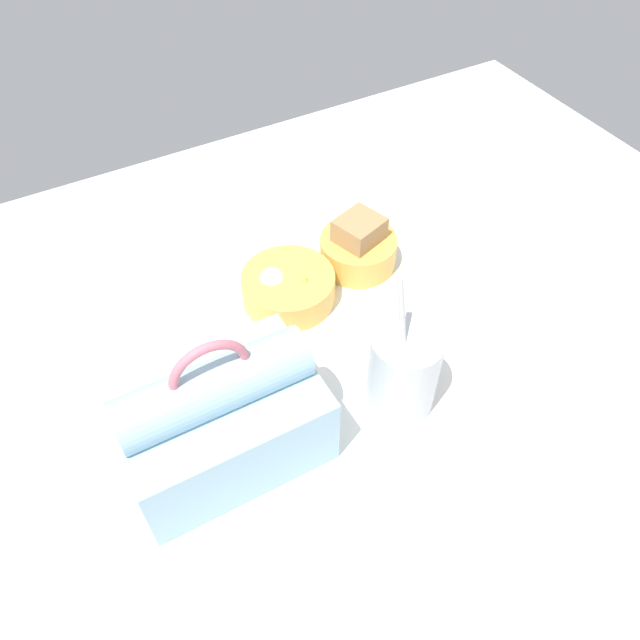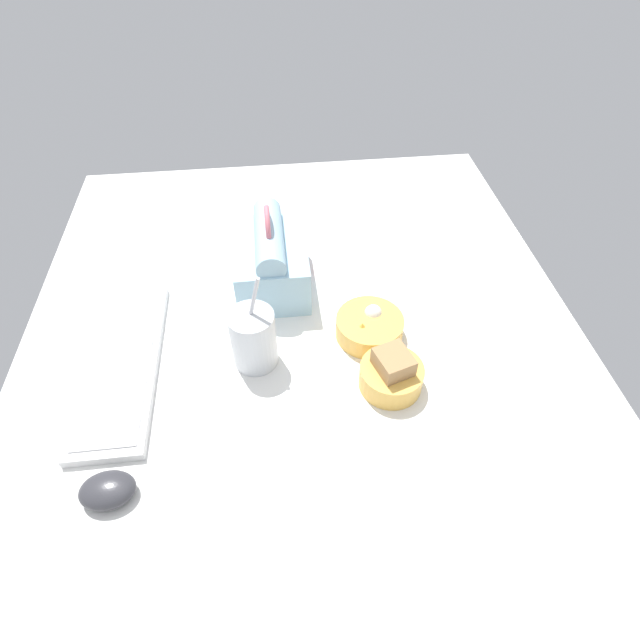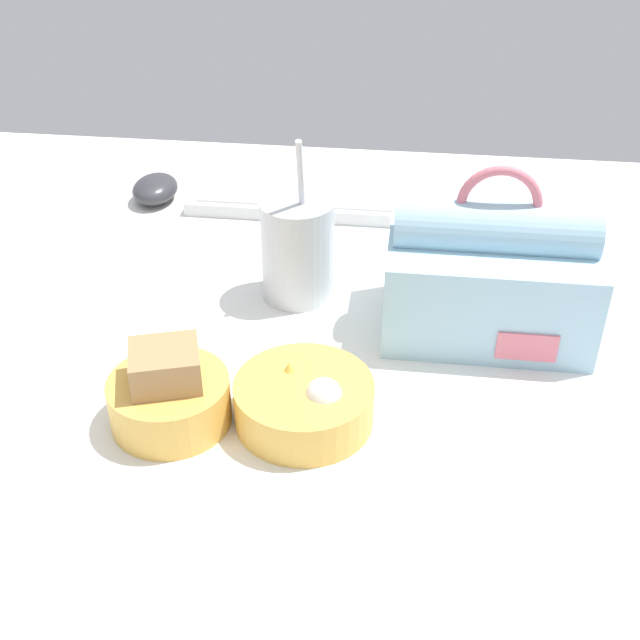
{
  "view_description": "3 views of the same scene",
  "coord_description": "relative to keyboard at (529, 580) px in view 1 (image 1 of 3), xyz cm",
  "views": [
    {
      "loc": [
        28.09,
        42.94,
        66.47
      ],
      "look_at": [
        2.59,
        -3.06,
        7.0
      ],
      "focal_mm": 35.0,
      "sensor_mm": 36.0,
      "label": 1
    },
    {
      "loc": [
        -61.79,
        4.26,
        75.23
      ],
      "look_at": [
        2.59,
        -3.06,
        7.0
      ],
      "focal_mm": 28.0,
      "sensor_mm": 36.0,
      "label": 2
    },
    {
      "loc": [
        11.02,
        -69.61,
        52.08
      ],
      "look_at": [
        2.59,
        -3.06,
        7.0
      ],
      "focal_mm": 45.0,
      "sensor_mm": 36.0,
      "label": 3
    }
  ],
  "objects": [
    {
      "name": "bento_bowl_snacks",
      "position": [
        2.83,
        -46.75,
        1.33
      ],
      "size": [
        13.07,
        13.07,
        5.69
      ],
      "color": "#EAB24C",
      "rests_on": "desk_surface"
    },
    {
      "name": "bento_bowl_sandwich",
      "position": [
        -9.52,
        -48.41,
        2.04
      ],
      "size": [
        11.31,
        11.31,
        8.19
      ],
      "color": "#EAB24C",
      "rests_on": "desk_surface"
    },
    {
      "name": "desk_surface",
      "position": [
        0.53,
        -34.12,
        -2.02
      ],
      "size": [
        140.0,
        110.0,
        2.0
      ],
      "color": "white",
      "rests_on": "ground"
    },
    {
      "name": "keyboard",
      "position": [
        0.0,
        0.0,
        0.0
      ],
      "size": [
        39.57,
        12.97,
        2.1
      ],
      "color": "silver",
      "rests_on": "desk_surface"
    },
    {
      "name": "lunch_bag",
      "position": [
        20.21,
        -28.84,
        5.56
      ],
      "size": [
        21.7,
        15.0,
        19.03
      ],
      "color": "#9EC6DB",
      "rests_on": "desk_surface"
    },
    {
      "name": "soup_cup",
      "position": [
        -1.05,
        -24.68,
        5.17
      ],
      "size": [
        8.27,
        8.27,
        19.82
      ],
      "color": "silver",
      "rests_on": "desk_surface"
    }
  ]
}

